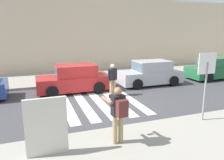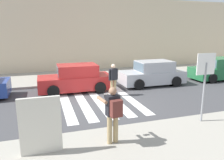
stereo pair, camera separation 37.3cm
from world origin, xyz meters
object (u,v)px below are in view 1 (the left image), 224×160
(parked_car_silver, at_px, (150,73))
(parked_car_green, at_px, (215,69))
(photographer_with_backpack, at_px, (118,111))
(parked_car_red, at_px, (74,79))
(stop_sign, at_px, (206,72))
(advertising_board, at_px, (46,127))
(pedestrian_crossing, at_px, (113,78))

(parked_car_silver, bearing_deg, parked_car_green, 0.00)
(photographer_with_backpack, height_order, parked_car_green, photographer_with_backpack)
(photographer_with_backpack, relative_size, parked_car_red, 0.42)
(photographer_with_backpack, bearing_deg, parked_car_red, 90.96)
(stop_sign, height_order, parked_car_red, stop_sign)
(photographer_with_backpack, distance_m, advertising_board, 2.04)
(stop_sign, relative_size, photographer_with_backpack, 1.46)
(parked_car_silver, xyz_separation_m, parked_car_green, (5.33, 0.00, 0.00))
(stop_sign, height_order, pedestrian_crossing, stop_sign)
(pedestrian_crossing, bearing_deg, photographer_with_backpack, -108.12)
(pedestrian_crossing, xyz_separation_m, parked_car_silver, (3.15, 1.56, -0.25))
(parked_car_green, bearing_deg, parked_car_silver, 180.00)
(stop_sign, xyz_separation_m, parked_car_green, (6.50, 6.04, -1.25))
(parked_car_silver, xyz_separation_m, advertising_board, (-6.82, -6.52, 0.21))
(stop_sign, bearing_deg, advertising_board, -175.18)
(advertising_board, bearing_deg, parked_car_silver, 43.70)
(stop_sign, relative_size, parked_car_red, 0.62)
(pedestrian_crossing, height_order, advertising_board, advertising_board)
(photographer_with_backpack, bearing_deg, parked_car_silver, 54.00)
(advertising_board, bearing_deg, parked_car_green, 28.22)
(stop_sign, height_order, parked_car_silver, stop_sign)
(pedestrian_crossing, relative_size, parked_car_green, 0.42)
(photographer_with_backpack, xyz_separation_m, pedestrian_crossing, (1.65, 5.05, -0.19))
(stop_sign, bearing_deg, parked_car_silver, 79.04)
(photographer_with_backpack, xyz_separation_m, advertising_board, (-2.02, 0.09, -0.23))
(photographer_with_backpack, distance_m, parked_car_silver, 8.18)
(pedestrian_crossing, xyz_separation_m, parked_car_red, (-1.76, 1.56, -0.25))
(stop_sign, height_order, parked_car_green, stop_sign)
(stop_sign, relative_size, parked_car_silver, 0.62)
(parked_car_red, distance_m, advertising_board, 6.80)
(parked_car_red, bearing_deg, advertising_board, -106.35)
(photographer_with_backpack, bearing_deg, parked_car_green, 33.12)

